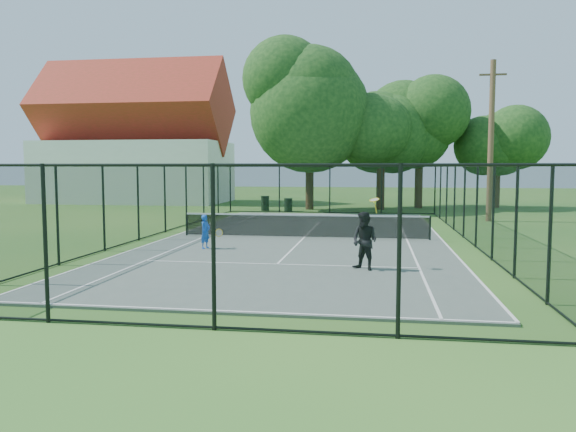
# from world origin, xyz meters

# --- Properties ---
(ground) EXTENTS (120.00, 120.00, 0.00)m
(ground) POSITION_xyz_m (0.00, 0.00, 0.00)
(ground) COLOR #285C1F
(tennis_court) EXTENTS (11.00, 24.00, 0.06)m
(tennis_court) POSITION_xyz_m (0.00, 0.00, 0.03)
(tennis_court) COLOR #4F5D55
(tennis_court) RESTS_ON ground
(tennis_net) EXTENTS (10.08, 0.08, 0.95)m
(tennis_net) POSITION_xyz_m (0.00, 0.00, 0.58)
(tennis_net) COLOR black
(tennis_net) RESTS_ON tennis_court
(fence) EXTENTS (13.10, 26.10, 3.00)m
(fence) POSITION_xyz_m (0.00, 0.00, 1.50)
(fence) COLOR black
(fence) RESTS_ON ground
(tree_near_left) EXTENTS (8.22, 8.22, 10.72)m
(tree_near_left) POSITION_xyz_m (-1.65, 16.05, 6.60)
(tree_near_left) COLOR #332114
(tree_near_left) RESTS_ON ground
(tree_near_mid) EXTENTS (5.80, 5.80, 7.59)m
(tree_near_mid) POSITION_xyz_m (3.21, 16.68, 4.67)
(tree_near_mid) COLOR #332114
(tree_near_mid) RESTS_ON ground
(tree_near_right) EXTENTS (6.18, 6.18, 8.52)m
(tree_near_right) POSITION_xyz_m (5.94, 18.73, 5.42)
(tree_near_right) COLOR #332114
(tree_near_right) RESTS_ON ground
(tree_far_right) EXTENTS (4.66, 4.66, 6.16)m
(tree_far_right) POSITION_xyz_m (11.53, 20.00, 3.81)
(tree_far_right) COLOR #332114
(tree_far_right) RESTS_ON ground
(building) EXTENTS (15.30, 8.15, 11.87)m
(building) POSITION_xyz_m (-17.00, 22.00, 4.93)
(building) COLOR silver
(building) RESTS_ON ground
(trash_bin_left) EXTENTS (0.58, 0.58, 0.99)m
(trash_bin_left) POSITION_xyz_m (-4.46, 14.38, 0.50)
(trash_bin_left) COLOR black
(trash_bin_left) RESTS_ON ground
(trash_bin_right) EXTENTS (0.58, 0.58, 0.86)m
(trash_bin_right) POSITION_xyz_m (-2.84, 14.13, 0.44)
(trash_bin_right) COLOR black
(trash_bin_right) RESTS_ON ground
(utility_pole) EXTENTS (1.40, 0.30, 8.60)m
(utility_pole) POSITION_xyz_m (8.94, 9.00, 4.36)
(utility_pole) COLOR #4C3823
(utility_pole) RESTS_ON ground
(player_blue) EXTENTS (0.80, 0.51, 1.20)m
(player_blue) POSITION_xyz_m (-3.06, -3.60, 0.66)
(player_blue) COLOR blue
(player_blue) RESTS_ON tennis_court
(player_black) EXTENTS (1.00, 1.05, 2.02)m
(player_black) POSITION_xyz_m (2.57, -6.90, 0.88)
(player_black) COLOR black
(player_black) RESTS_ON tennis_court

